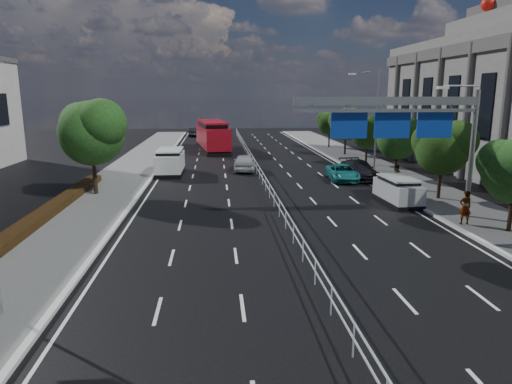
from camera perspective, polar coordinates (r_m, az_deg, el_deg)
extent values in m
plane|color=black|center=(16.10, 8.60, -13.68)|extent=(160.00, 160.00, 0.00)
cube|color=silver|center=(16.57, -24.30, -13.65)|extent=(0.25, 140.00, 0.15)
cube|color=silver|center=(37.21, 0.53, 2.95)|extent=(0.05, 85.00, 0.05)
cube|color=silver|center=(37.29, 0.53, 2.27)|extent=(0.05, 85.00, 0.05)
cylinder|color=gray|center=(28.13, 25.34, 4.12)|extent=(0.28, 0.28, 7.20)
cube|color=gray|center=(25.75, 16.14, 10.87)|extent=(10.20, 0.25, 0.45)
cube|color=gray|center=(25.76, 16.08, 9.76)|extent=(10.20, 0.18, 0.18)
cylinder|color=gray|center=(27.43, 24.24, 12.02)|extent=(2.00, 0.10, 0.10)
cube|color=silver|center=(26.97, 22.32, 11.98)|extent=(0.60, 0.25, 0.15)
cube|color=#0E339C|center=(27.09, 21.43, 7.80)|extent=(2.00, 0.08, 1.40)
cube|color=white|center=(27.13, 21.38, 7.81)|extent=(1.80, 0.02, 1.20)
cube|color=#0E339C|center=(26.12, 16.66, 7.99)|extent=(2.00, 0.08, 1.40)
cube|color=white|center=(26.16, 16.62, 8.00)|extent=(1.80, 0.02, 1.20)
cube|color=#0E339C|center=(25.33, 11.55, 8.14)|extent=(2.00, 0.08, 1.40)
cube|color=white|center=(25.38, 11.52, 8.15)|extent=(1.80, 0.02, 1.20)
cylinder|color=gray|center=(42.63, 14.83, 8.47)|extent=(0.16, 0.16, 9.00)
cylinder|color=gray|center=(42.20, 13.57, 14.35)|extent=(0.10, 2.40, 0.10)
cube|color=silver|center=(41.84, 11.96, 14.24)|extent=(0.60, 0.25, 0.15)
cube|color=#4C4947|center=(41.62, 25.50, 16.05)|extent=(0.40, 36.00, 1.00)
sphere|color=#B2140C|center=(42.47, 27.04, 20.19)|extent=(1.10, 1.10, 1.10)
cylinder|color=black|center=(33.54, -19.54, 2.52)|extent=(0.28, 0.28, 3.50)
sphere|color=#163C13|center=(33.24, -19.86, 6.92)|extent=(4.40, 4.40, 4.40)
sphere|color=#163C13|center=(32.33, -18.72, 8.12)|extent=(3.30, 3.30, 3.30)
sphere|color=#163C13|center=(34.03, -20.92, 7.90)|extent=(3.08, 3.08, 3.08)
cylinder|color=black|center=(26.35, 29.26, -1.85)|extent=(0.21, 0.21, 2.60)
sphere|color=#163C13|center=(26.03, 28.19, 3.36)|extent=(2.24, 2.24, 2.24)
cylinder|color=black|center=(32.64, 21.97, 1.46)|extent=(0.22, 0.22, 2.80)
sphere|color=black|center=(32.35, 22.27, 5.06)|extent=(3.50, 3.50, 3.50)
sphere|color=black|center=(32.16, 23.89, 5.90)|extent=(2.62, 2.62, 2.62)
sphere|color=black|center=(32.50, 20.95, 5.99)|extent=(2.45, 2.45, 2.45)
cylinder|color=black|center=(39.37, 17.08, 3.44)|extent=(0.22, 0.22, 2.70)
sphere|color=#163C13|center=(39.14, 17.26, 6.33)|extent=(3.30, 3.30, 3.30)
sphere|color=#163C13|center=(38.89, 18.50, 7.02)|extent=(2.48, 2.48, 2.47)
sphere|color=#163C13|center=(39.34, 16.25, 7.05)|extent=(2.31, 2.31, 2.31)
cylinder|color=black|center=(46.34, 13.63, 4.85)|extent=(0.21, 0.21, 2.65)
sphere|color=black|center=(46.14, 13.75, 7.27)|extent=(3.20, 3.20, 3.20)
sphere|color=black|center=(45.86, 14.74, 7.85)|extent=(2.40, 2.40, 2.40)
sphere|color=black|center=(46.39, 12.93, 7.86)|extent=(2.24, 2.24, 2.24)
cylinder|color=black|center=(53.44, 11.08, 6.02)|extent=(0.23, 0.23, 2.85)
sphere|color=#163C13|center=(53.26, 11.17, 8.27)|extent=(3.60, 3.60, 3.60)
sphere|color=#163C13|center=(52.92, 12.12, 8.83)|extent=(2.70, 2.70, 2.70)
sphere|color=#163C13|center=(53.58, 10.38, 8.81)|extent=(2.52, 2.52, 2.52)
cylinder|color=black|center=(60.66, 9.12, 6.68)|extent=(0.21, 0.21, 2.60)
sphere|color=black|center=(60.51, 9.18, 8.50)|extent=(3.10, 3.10, 3.10)
sphere|color=black|center=(60.18, 9.89, 8.95)|extent=(2.32, 2.33, 2.32)
sphere|color=black|center=(60.80, 8.59, 8.93)|extent=(2.17, 2.17, 2.17)
cube|color=black|center=(41.00, -10.63, 2.45)|extent=(2.27, 5.16, 0.37)
cube|color=white|center=(40.86, -10.68, 3.68)|extent=(2.22, 5.06, 1.52)
cube|color=black|center=(40.76, -10.72, 4.73)|extent=(2.04, 3.65, 0.67)
cube|color=white|center=(40.72, -10.74, 5.20)|extent=(2.12, 3.95, 0.13)
cylinder|color=black|center=(39.45, -12.21, 2.29)|extent=(0.33, 0.76, 0.76)
cylinder|color=black|center=(39.24, -9.56, 2.35)|extent=(0.33, 0.76, 0.76)
cylinder|color=black|center=(42.70, -11.64, 3.06)|extent=(0.33, 0.76, 0.76)
cylinder|color=black|center=(42.52, -9.19, 3.11)|extent=(0.33, 0.76, 0.76)
cube|color=black|center=(57.78, -5.44, 5.40)|extent=(4.53, 12.49, 0.36)
cube|color=maroon|center=(57.62, -5.47, 6.95)|extent=(4.44, 12.24, 2.48)
cube|color=black|center=(57.52, -5.50, 8.18)|extent=(3.76, 8.89, 1.09)
cube|color=maroon|center=(57.48, -5.51, 8.72)|extent=(3.97, 9.62, 0.22)
cylinder|color=black|center=(53.72, -6.16, 5.08)|extent=(0.42, 0.79, 0.75)
cylinder|color=black|center=(54.05, -3.63, 5.17)|extent=(0.42, 0.79, 0.75)
cylinder|color=black|center=(61.52, -7.04, 5.96)|extent=(0.42, 0.79, 0.75)
cylinder|color=black|center=(61.81, -4.82, 6.03)|extent=(0.42, 0.79, 0.75)
imported|color=#B5B7BD|center=(41.95, -1.48, 3.71)|extent=(2.14, 4.73, 1.58)
imported|color=black|center=(77.32, -7.74, 7.46)|extent=(1.60, 4.38, 1.43)
cube|color=black|center=(30.93, 17.23, -1.14)|extent=(1.97, 4.27, 0.29)
cube|color=#A8AAB0|center=(30.78, 17.31, 0.12)|extent=(1.93, 4.18, 1.18)
cube|color=black|center=(30.67, 17.38, 1.20)|extent=(1.74, 3.03, 0.52)
cube|color=#A8AAB0|center=(30.62, 17.41, 1.68)|extent=(1.82, 3.28, 0.10)
cylinder|color=black|center=(29.39, 17.05, -1.50)|extent=(0.28, 0.60, 0.59)
cylinder|color=black|center=(30.03, 19.59, -1.39)|extent=(0.28, 0.60, 0.59)
cylinder|color=black|center=(31.81, 15.04, -0.36)|extent=(0.28, 0.60, 0.59)
cylinder|color=black|center=(32.40, 17.42, -0.28)|extent=(0.28, 0.60, 0.59)
imported|color=#1B7B7B|center=(38.03, 10.73, 2.40)|extent=(2.42, 4.80, 1.30)
imported|color=black|center=(39.07, 12.73, 2.73)|extent=(2.47, 5.34, 1.51)
imported|color=gray|center=(26.73, 24.68, -1.76)|extent=(0.67, 0.44, 1.83)
imported|color=gray|center=(35.45, 17.09, 1.92)|extent=(0.97, 0.86, 1.69)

